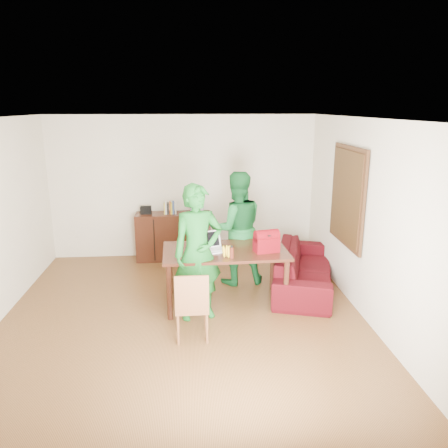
{
  "coord_description": "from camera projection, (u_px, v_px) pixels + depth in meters",
  "views": [
    {
      "loc": [
        0.12,
        -5.49,
        2.85
      ],
      "look_at": [
        0.62,
        0.68,
        1.17
      ],
      "focal_mm": 35.0,
      "sensor_mm": 36.0,
      "label": 1
    }
  ],
  "objects": [
    {
      "name": "sofa",
      "position": [
        304.0,
        268.0,
        7.06
      ],
      "size": [
        1.43,
        2.32,
        0.63
      ],
      "primitive_type": "imported",
      "rotation": [
        0.0,
        0.0,
        1.28
      ],
      "color": "#340608",
      "rests_on": "ground"
    },
    {
      "name": "table",
      "position": [
        225.0,
        257.0,
        6.34
      ],
      "size": [
        1.82,
        1.06,
        0.84
      ],
      "rotation": [
        0.0,
        0.0,
        0.03
      ],
      "color": "black",
      "rests_on": "ground"
    },
    {
      "name": "bananas",
      "position": [
        227.0,
        255.0,
        6.0
      ],
      "size": [
        0.2,
        0.16,
        0.06
      ],
      "primitive_type": null,
      "rotation": [
        0.0,
        0.0,
        0.34
      ],
      "color": "gold",
      "rests_on": "table"
    },
    {
      "name": "red_bag",
      "position": [
        266.0,
        243.0,
        6.2
      ],
      "size": [
        0.38,
        0.27,
        0.25
      ],
      "primitive_type": "cube",
      "rotation": [
        0.0,
        0.0,
        0.21
      ],
      "color": "maroon",
      "rests_on": "table"
    },
    {
      "name": "room",
      "position": [
        182.0,
        226.0,
        5.81
      ],
      "size": [
        5.2,
        5.7,
        2.9
      ],
      "color": "#432A10",
      "rests_on": "ground"
    },
    {
      "name": "person_near",
      "position": [
        198.0,
        253.0,
        5.88
      ],
      "size": [
        0.78,
        0.61,
        1.88
      ],
      "primitive_type": "imported",
      "rotation": [
        0.0,
        0.0,
        0.26
      ],
      "color": "#155F1D",
      "rests_on": "ground"
    },
    {
      "name": "laptop",
      "position": [
        212.0,
        248.0,
        6.23
      ],
      "size": [
        0.43,
        0.35,
        0.26
      ],
      "rotation": [
        0.0,
        0.0,
        0.31
      ],
      "color": "white",
      "rests_on": "table"
    },
    {
      "name": "chair",
      "position": [
        192.0,
        319.0,
        5.48
      ],
      "size": [
        0.42,
        0.4,
        0.91
      ],
      "rotation": [
        0.0,
        0.0,
        0.02
      ],
      "color": "brown",
      "rests_on": "ground"
    },
    {
      "name": "bottle",
      "position": [
        232.0,
        252.0,
        5.95
      ],
      "size": [
        0.07,
        0.07,
        0.17
      ],
      "primitive_type": "cylinder",
      "rotation": [
        0.0,
        0.0,
        -0.3
      ],
      "color": "#511D12",
      "rests_on": "table"
    },
    {
      "name": "person_far",
      "position": [
        237.0,
        228.0,
        7.07
      ],
      "size": [
        0.98,
        0.81,
        1.86
      ],
      "primitive_type": "imported",
      "rotation": [
        0.0,
        0.0,
        3.26
      ],
      "color": "#145D26",
      "rests_on": "ground"
    }
  ]
}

